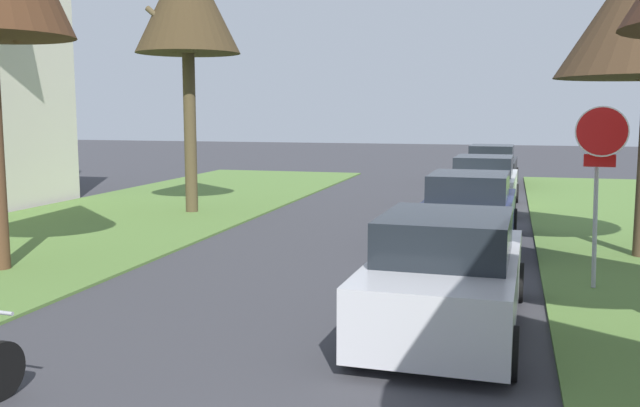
% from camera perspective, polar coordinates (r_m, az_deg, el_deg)
% --- Properties ---
extents(stop_sign_far, '(0.81, 0.63, 2.93)m').
position_cam_1_polar(stop_sign_far, '(11.98, 21.79, 3.49)').
color(stop_sign_far, '#9EA0A5').
rests_on(stop_sign_far, grass_verge_right).
extents(street_tree_left_mid_b, '(2.89, 2.89, 7.35)m').
position_cam_1_polar(street_tree_left_mid_b, '(20.31, -10.76, 15.79)').
color(street_tree_left_mid_b, '#4A3E27').
rests_on(street_tree_left_mid_b, grass_verge_left).
extents(parked_sedan_silver, '(2.06, 4.46, 1.57)m').
position_cam_1_polar(parked_sedan_silver, '(9.49, 10.24, -5.81)').
color(parked_sedan_silver, '#BCBCC1').
rests_on(parked_sedan_silver, ground).
extents(parked_sedan_navy, '(2.06, 4.46, 1.57)m').
position_cam_1_polar(parked_sedan_navy, '(15.55, 12.02, -0.65)').
color(parked_sedan_navy, navy).
rests_on(parked_sedan_navy, ground).
extents(parked_sedan_white, '(2.06, 4.46, 1.57)m').
position_cam_1_polar(parked_sedan_white, '(21.39, 13.16, 1.52)').
color(parked_sedan_white, white).
rests_on(parked_sedan_white, ground).
extents(parked_sedan_black, '(2.06, 4.46, 1.57)m').
position_cam_1_polar(parked_sedan_black, '(28.17, 13.76, 2.91)').
color(parked_sedan_black, black).
rests_on(parked_sedan_black, ground).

